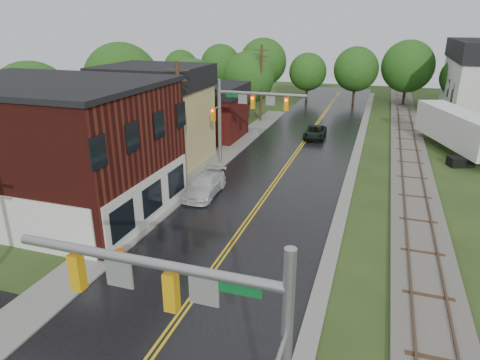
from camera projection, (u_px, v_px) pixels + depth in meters
The scene contains 19 objects.
main_road at pixel (291, 160), 38.00m from camera, with size 10.00×90.00×0.02m, color black.
curb_right at pixel (358, 150), 40.85m from camera, with size 0.80×70.00×0.12m, color gray.
sidewalk_left at pixel (205, 170), 35.38m from camera, with size 2.40×50.00×0.12m, color gray.
brick_building at pixel (49, 147), 26.89m from camera, with size 14.30×10.30×8.30m.
yellow_house at pixel (157, 126), 36.56m from camera, with size 8.00×7.00×6.40m, color tan.
darkred_building at pixel (208, 117), 44.61m from camera, with size 7.00×6.00×4.40m, color #3F0F0C.
railroad at pixel (409, 154), 39.46m from camera, with size 3.20×80.00×0.30m.
traffic_signal_near at pixel (201, 316), 10.35m from camera, with size 7.34×0.30×7.20m.
traffic_signal_far at pixel (244, 108), 34.61m from camera, with size 7.34×0.43×7.20m.
utility_pole_b at pixel (180, 121), 31.23m from camera, with size 1.80×0.28×9.00m.
utility_pole_c at pixel (261, 82), 50.78m from camera, with size 1.80×0.28×9.00m.
tree_left_a at pixel (34, 106), 34.85m from camera, with size 6.80×6.80×8.67m.
tree_left_b at pixel (123, 83), 42.93m from camera, with size 7.60×7.60×9.69m.
tree_left_c at pixel (193, 86), 49.29m from camera, with size 6.00×6.00×7.65m.
tree_left_e at pixel (249, 79), 53.04m from camera, with size 6.40×6.40×8.16m.
suv_dark at pixel (315, 132), 44.75m from camera, with size 2.08×4.50×1.25m, color black.
pickup_white at pixel (205, 185), 30.19m from camera, with size 1.99×4.90×1.42m, color silver.
semi_trailer at pixel (457, 128), 39.52m from camera, with size 6.61×12.26×3.82m.
construction_barrel at pixel (120, 259), 21.38m from camera, with size 0.53×0.53×0.94m, color #D65009.
Camera 1 is at (7.07, -5.80, 11.69)m, focal length 32.00 mm.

